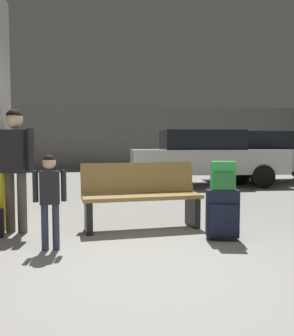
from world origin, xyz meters
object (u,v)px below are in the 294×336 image
bench (141,196)px  parked_car_side (271,155)px  parked_car_near (204,156)px  backpack_bright (223,176)px  suitcase (222,213)px  adult (15,157)px  child (50,192)px

bench → parked_car_side: (4.60, 5.48, 0.36)m
bench → parked_car_near: bearing=64.3°
backpack_bright → parked_car_near: parked_car_near is taller
bench → parked_car_near: (2.29, 4.76, 0.36)m
parked_car_near → suitcase: bearing=-104.2°
backpack_bright → parked_car_side: 7.24m
backpack_bright → adult: adult is taller
backpack_bright → child: (-1.98, -0.16, -0.13)m
suitcase → backpack_bright: (-0.00, -0.00, 0.45)m
bench → backpack_bright: size_ratio=4.85×
backpack_bright → parked_car_near: (1.39, 5.50, 0.03)m
adult → parked_car_near: (3.92, 4.81, -0.18)m
backpack_bright → adult: bearing=164.8°
suitcase → adult: bearing=164.8°
bench → parked_car_near: parked_car_near is taller
bench → adult: bearing=-178.3°
child → parked_car_side: size_ratio=0.25×
suitcase → backpack_bright: bearing=-92.0°
backpack_bright → parked_car_side: parked_car_side is taller
adult → parked_car_side: size_ratio=0.38×
suitcase → child: child is taller
suitcase → adult: 2.70m
bench → suitcase: (0.90, -0.74, -0.12)m
bench → parked_car_near: 5.29m
suitcase → parked_car_side: 7.26m
backpack_bright → adult: (-2.53, 0.69, 0.21)m
suitcase → parked_car_near: bearing=75.8°
adult → parked_car_near: adult is taller
child → parked_car_side: (5.69, 6.38, 0.17)m
parked_car_near → backpack_bright: bearing=-104.2°
parked_car_side → parked_car_near: bearing=-162.6°
child → adult: size_ratio=0.65×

